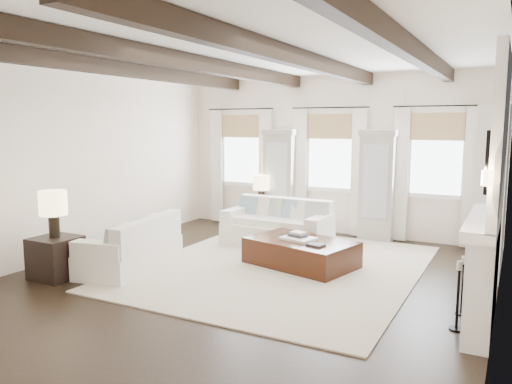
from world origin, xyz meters
The scene contains 16 objects.
ground centered at (0.00, 0.00, 0.00)m, with size 7.50×7.50×0.00m, color black.
room_shell centered at (0.75, 0.90, 1.89)m, with size 6.54×7.54×3.22m.
area_rug centered at (0.19, 0.95, 0.01)m, with size 4.06×4.84×0.02m, color #C2B29B.
sofa_back centered at (-0.49, 2.30, 0.35)m, with size 2.01×0.98×0.85m.
sofa_left centered at (-1.83, -0.13, 0.33)m, with size 1.14×1.98×0.80m.
ottoman centered at (0.45, 1.15, 0.21)m, with size 1.62×1.01×0.43m, color black.
tray centered at (0.41, 1.14, 0.45)m, with size 0.50×0.38×0.04m, color white.
book_lower centered at (0.38, 1.18, 0.49)m, with size 0.26×0.20×0.04m, color #262628.
book_upper centered at (0.37, 1.20, 0.52)m, with size 0.22×0.17×0.03m, color beige.
book_loose centered at (0.79, 0.88, 0.44)m, with size 0.24×0.18×0.03m, color #262628.
side_table_front centered at (-2.48, -1.06, 0.30)m, with size 0.60×0.60×0.60m, color black.
lamp_front centered at (-2.48, -1.06, 1.07)m, with size 0.39×0.39×0.68m.
side_table_back centered at (-1.31, 3.20, 0.29)m, with size 0.39×0.39×0.58m, color black.
lamp_back centered at (-1.31, 3.20, 0.98)m, with size 0.35×0.35×0.60m.
candlestick_near centered at (2.90, -0.33, 0.32)m, with size 0.16×0.16×0.77m.
candlestick_far centered at (2.90, 0.18, 0.29)m, with size 0.14×0.14×0.70m.
Camera 1 is at (3.39, -5.94, 2.23)m, focal length 35.00 mm.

